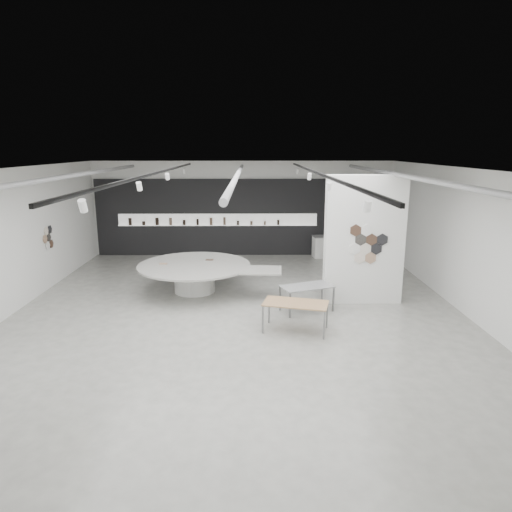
{
  "coord_description": "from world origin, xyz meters",
  "views": [
    {
      "loc": [
        0.37,
        -11.39,
        4.32
      ],
      "look_at": [
        0.49,
        1.2,
        1.31
      ],
      "focal_mm": 32.0,
      "sensor_mm": 36.0,
      "label": 1
    }
  ],
  "objects_px": {
    "partition_column": "(364,240)",
    "sample_table_stone": "(307,288)",
    "sample_table_wood": "(296,305)",
    "kitchen_counter": "(331,246)",
    "display_island": "(197,274)"
  },
  "relations": [
    {
      "from": "sample_table_wood",
      "to": "sample_table_stone",
      "type": "bearing_deg",
      "value": 72.4
    },
    {
      "from": "partition_column",
      "to": "kitchen_counter",
      "type": "xyz_separation_m",
      "value": [
        0.09,
        5.54,
        -1.37
      ]
    },
    {
      "from": "sample_table_wood",
      "to": "kitchen_counter",
      "type": "height_order",
      "value": "kitchen_counter"
    },
    {
      "from": "kitchen_counter",
      "to": "sample_table_stone",
      "type": "bearing_deg",
      "value": -113.53
    },
    {
      "from": "partition_column",
      "to": "sample_table_stone",
      "type": "xyz_separation_m",
      "value": [
        -1.65,
        -0.73,
        -1.15
      ]
    },
    {
      "from": "sample_table_wood",
      "to": "kitchen_counter",
      "type": "relative_size",
      "value": 1.05
    },
    {
      "from": "display_island",
      "to": "sample_table_wood",
      "type": "xyz_separation_m",
      "value": [
        2.73,
        -3.09,
        0.1
      ]
    },
    {
      "from": "partition_column",
      "to": "sample_table_wood",
      "type": "bearing_deg",
      "value": -134.88
    },
    {
      "from": "sample_table_wood",
      "to": "kitchen_counter",
      "type": "xyz_separation_m",
      "value": [
        2.17,
        7.63,
        -0.23
      ]
    },
    {
      "from": "kitchen_counter",
      "to": "partition_column",
      "type": "bearing_deg",
      "value": -98.9
    },
    {
      "from": "partition_column",
      "to": "sample_table_wood",
      "type": "height_order",
      "value": "partition_column"
    },
    {
      "from": "partition_column",
      "to": "sample_table_wood",
      "type": "distance_m",
      "value": 3.17
    },
    {
      "from": "display_island",
      "to": "sample_table_stone",
      "type": "distance_m",
      "value": 3.6
    },
    {
      "from": "partition_column",
      "to": "kitchen_counter",
      "type": "height_order",
      "value": "partition_column"
    },
    {
      "from": "sample_table_wood",
      "to": "partition_column",
      "type": "bearing_deg",
      "value": 45.12
    }
  ]
}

